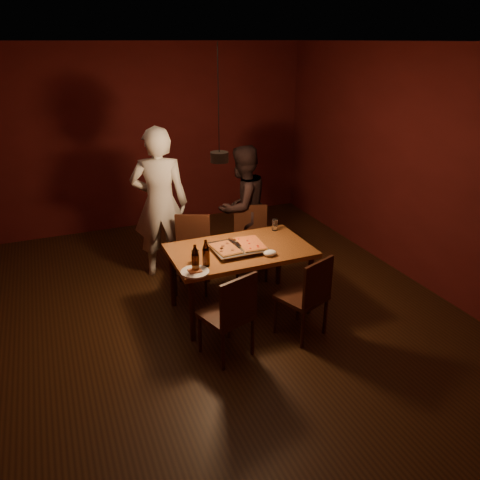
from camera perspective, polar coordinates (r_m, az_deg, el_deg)
name	(u,v)px	position (r m, az deg, el deg)	size (l,w,h in m)	color
room_shell	(220,191)	(4.77, -2.46, 5.97)	(6.00, 6.00, 6.00)	#331D0E
dining_table	(240,255)	(5.05, 0.00, -1.81)	(1.50, 0.90, 0.75)	brown
chair_far_left	(192,246)	(5.64, -5.85, -0.71)	(0.56, 0.56, 0.49)	#38190F
chair_far_right	(251,235)	(5.93, 1.32, 0.67)	(0.54, 0.54, 0.49)	#38190F
chair_near_left	(231,309)	(4.34, -1.05, -8.40)	(0.53, 0.53, 0.49)	#38190F
chair_near_right	(309,291)	(4.69, 8.36, -6.13)	(0.54, 0.54, 0.49)	#38190F
pizza_tray	(238,248)	(4.96, -0.22, -1.03)	(0.55, 0.45, 0.05)	silver
pizza_meat	(226,248)	(4.89, -1.78, -1.01)	(0.23, 0.37, 0.02)	maroon
pizza_cheese	(251,243)	(5.00, 1.30, -0.40)	(0.25, 0.40, 0.02)	gold
spatula	(238,244)	(4.97, -0.22, -0.52)	(0.09, 0.24, 0.04)	silver
beer_bottle_a	(195,258)	(4.49, -5.48, -2.25)	(0.07, 0.07, 0.28)	black
beer_bottle_b	(206,253)	(4.60, -4.17, -1.60)	(0.07, 0.07, 0.28)	black
water_glass_left	(195,256)	(4.73, -5.46, -1.97)	(0.08, 0.08, 0.12)	silver
water_glass_right	(275,225)	(5.49, 4.27, 1.85)	(0.07, 0.07, 0.14)	silver
plate_slice	(195,272)	(4.53, -5.51, -3.87)	(0.28, 0.28, 0.03)	white
napkin	(270,253)	(4.85, 3.68, -1.59)	(0.14, 0.11, 0.06)	white
diner_white	(160,204)	(5.86, -9.73, 4.38)	(0.69, 0.46, 1.90)	silver
diner_dark	(242,207)	(6.12, 0.30, 4.08)	(0.78, 0.61, 1.60)	black
pendant_lamp	(219,156)	(4.68, -2.53, 10.20)	(0.18, 0.18, 1.10)	black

